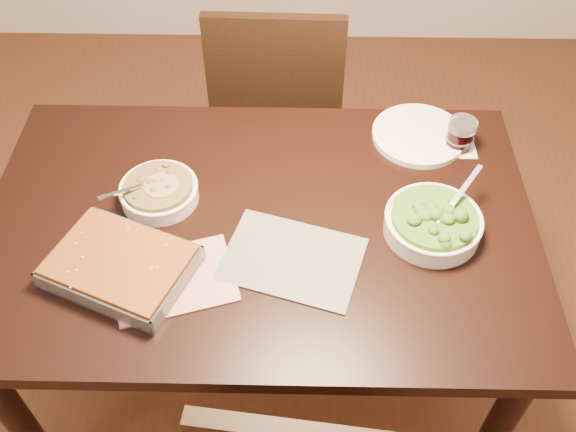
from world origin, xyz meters
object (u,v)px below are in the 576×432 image
object	(u,v)px
table	(260,244)
chair_far	(278,103)
stew_bowl	(159,191)
dinner_plate	(418,135)
broccoli_bowl	(433,222)
wine_tumbler	(461,134)
baking_dish	(121,266)

from	to	relation	value
table	chair_far	bearing A→B (deg)	88.26
stew_bowl	dinner_plate	bearing A→B (deg)	19.84
dinner_plate	broccoli_bowl	bearing A→B (deg)	-91.36
table	wine_tumbler	bearing A→B (deg)	27.76
stew_bowl	chair_far	distance (m)	0.78
broccoli_bowl	baking_dish	distance (m)	0.76
wine_tumbler	dinner_plate	bearing A→B (deg)	160.75
table	broccoli_bowl	world-z (taller)	broccoli_bowl
table	wine_tumbler	size ratio (longest dim) A/B	15.78
broccoli_bowl	table	bearing A→B (deg)	176.46
table	wine_tumbler	distance (m)	0.63
wine_tumbler	dinner_plate	distance (m)	0.12
stew_bowl	chair_far	xyz separation A→B (m)	(0.28, 0.68, -0.25)
wine_tumbler	broccoli_bowl	bearing A→B (deg)	-109.97
baking_dish	dinner_plate	world-z (taller)	baking_dish
table	baking_dish	distance (m)	0.38
baking_dish	table	bearing A→B (deg)	51.63
table	chair_far	world-z (taller)	chair_far
wine_tumbler	chair_far	distance (m)	0.75
dinner_plate	chair_far	xyz separation A→B (m)	(-0.42, 0.43, -0.23)
broccoli_bowl	baking_dish	bearing A→B (deg)	-169.02
table	baking_dish	xyz separation A→B (m)	(-0.31, -0.17, 0.12)
stew_bowl	wine_tumbler	world-z (taller)	wine_tumbler
wine_tumbler	table	bearing A→B (deg)	-152.24
stew_bowl	wine_tumbler	distance (m)	0.83
table	chair_far	distance (m)	0.77
stew_bowl	dinner_plate	distance (m)	0.74
dinner_plate	chair_far	size ratio (longest dim) A/B	0.28
stew_bowl	wine_tumbler	size ratio (longest dim) A/B	2.30
stew_bowl	table	bearing A→B (deg)	-15.39
wine_tumbler	stew_bowl	bearing A→B (deg)	-165.02
stew_bowl	baking_dish	world-z (taller)	stew_bowl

